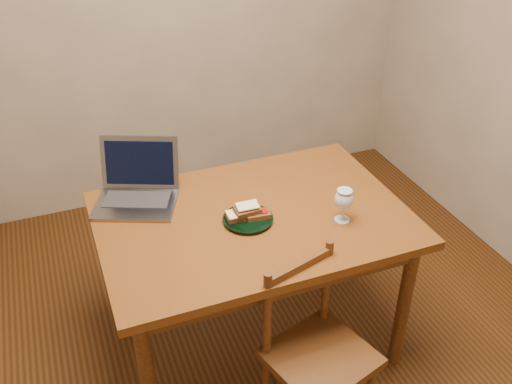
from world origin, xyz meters
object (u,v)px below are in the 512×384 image
object	(u,v)px
milk_glass	(343,205)
laptop	(137,185)
chair	(317,345)
plate	(248,219)
table	(253,232)

from	to	relation	value
milk_glass	laptop	distance (m)	0.90
chair	plate	distance (m)	0.58
table	laptop	world-z (taller)	laptop
milk_glass	laptop	bearing A→B (deg)	147.24
table	milk_glass	world-z (taller)	milk_glass
plate	chair	bearing A→B (deg)	-77.52
chair	plate	world-z (taller)	chair
plate	milk_glass	world-z (taller)	milk_glass
table	chair	xyz separation A→B (m)	(0.07, -0.50, -0.22)
plate	milk_glass	distance (m)	0.40
chair	milk_glass	xyz separation A→B (m)	(0.26, 0.34, 0.38)
chair	plate	xyz separation A→B (m)	(-0.10, 0.47, 0.31)
plate	laptop	xyz separation A→B (m)	(-0.39, 0.35, 0.06)
table	chair	size ratio (longest dim) A/B	2.80
table	milk_glass	distance (m)	0.41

